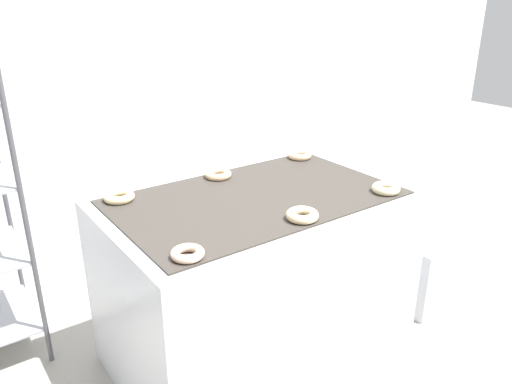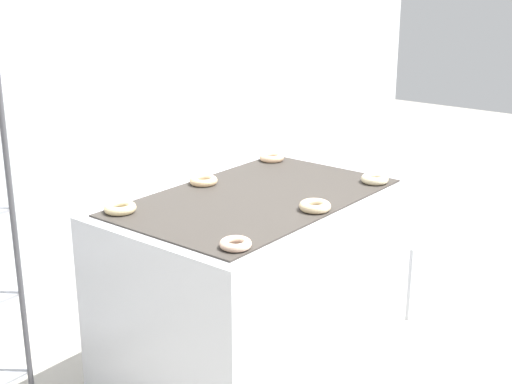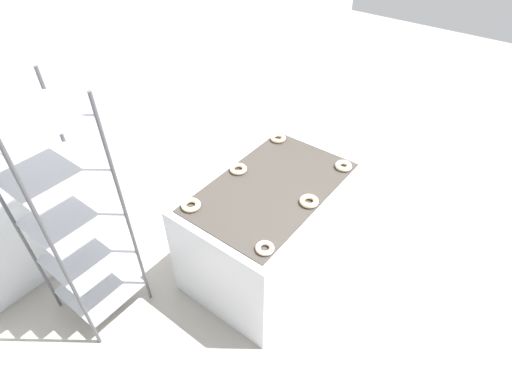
# 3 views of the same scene
# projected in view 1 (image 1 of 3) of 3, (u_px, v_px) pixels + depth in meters

# --- Properties ---
(wall_back) EXTENTS (8.00, 0.05, 2.80)m
(wall_back) POSITION_uv_depth(u_px,v_px,m) (126.00, 54.00, 3.20)
(wall_back) COLOR silver
(wall_back) RESTS_ON ground_plane
(fryer_machine) EXTENTS (1.40, 0.90, 0.89)m
(fryer_machine) POSITION_uv_depth(u_px,v_px,m) (256.00, 279.00, 2.48)
(fryer_machine) COLOR silver
(fryer_machine) RESTS_ON ground_plane
(glaze_bin) EXTENTS (0.33, 0.36, 0.42)m
(glaze_bin) POSITION_uv_depth(u_px,v_px,m) (418.00, 271.00, 2.99)
(glaze_bin) COLOR silver
(glaze_bin) RESTS_ON ground_plane
(donut_near_left) EXTENTS (0.12, 0.12, 0.03)m
(donut_near_left) POSITION_uv_depth(u_px,v_px,m) (188.00, 253.00, 1.77)
(donut_near_left) COLOR beige
(donut_near_left) RESTS_ON fryer_machine
(donut_near_center) EXTENTS (0.14, 0.14, 0.04)m
(donut_near_center) POSITION_uv_depth(u_px,v_px,m) (302.00, 215.00, 2.06)
(donut_near_center) COLOR beige
(donut_near_center) RESTS_ON fryer_machine
(donut_near_right) EXTENTS (0.13, 0.13, 0.04)m
(donut_near_right) POSITION_uv_depth(u_px,v_px,m) (386.00, 188.00, 2.35)
(donut_near_right) COLOR beige
(donut_near_right) RESTS_ON fryer_machine
(donut_far_left) EXTENTS (0.14, 0.14, 0.04)m
(donut_far_left) POSITION_uv_depth(u_px,v_px,m) (119.00, 197.00, 2.26)
(donut_far_left) COLOR beige
(donut_far_left) RESTS_ON fryer_machine
(donut_far_center) EXTENTS (0.14, 0.14, 0.04)m
(donut_far_center) POSITION_uv_depth(u_px,v_px,m) (218.00, 174.00, 2.54)
(donut_far_center) COLOR #F1C68F
(donut_far_center) RESTS_ON fryer_machine
(donut_far_right) EXTENTS (0.13, 0.13, 0.04)m
(donut_far_right) POSITION_uv_depth(u_px,v_px,m) (300.00, 155.00, 2.84)
(donut_far_right) COLOR #F0BF92
(donut_far_right) RESTS_ON fryer_machine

